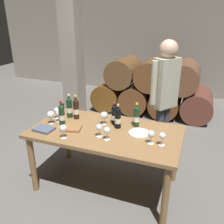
{
  "coord_description": "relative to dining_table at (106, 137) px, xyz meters",
  "views": [
    {
      "loc": [
        0.93,
        -2.26,
        1.98
      ],
      "look_at": [
        0.0,
        0.2,
        0.91
      ],
      "focal_mm": 38.23,
      "sensor_mm": 36.0,
      "label": 1
    }
  ],
  "objects": [
    {
      "name": "wine_glass_4",
      "position": [
        -0.01,
        -0.16,
        0.19
      ],
      "size": [
        0.07,
        0.07,
        0.15
      ],
      "color": "white",
      "rests_on": "dining_table"
    },
    {
      "name": "ground_plane",
      "position": [
        0.0,
        0.0,
        -0.67
      ],
      "size": [
        14.0,
        14.0,
        0.0
      ],
      "primitive_type": "plane",
      "color": "#66635E"
    },
    {
      "name": "stone_pillar",
      "position": [
        -1.3,
        1.6,
        0.63
      ],
      "size": [
        0.32,
        0.32,
        2.6
      ],
      "primitive_type": "cube",
      "color": "gray",
      "rests_on": "ground_plane"
    },
    {
      "name": "cellar_back_wall",
      "position": [
        0.0,
        4.2,
        0.73
      ],
      "size": [
        10.0,
        0.24,
        2.8
      ],
      "primitive_type": "cube",
      "color": "gray",
      "rests_on": "ground_plane"
    },
    {
      "name": "wine_glass_0",
      "position": [
        0.65,
        -0.11,
        0.19
      ],
      "size": [
        0.07,
        0.07,
        0.14
      ],
      "color": "white",
      "rests_on": "dining_table"
    },
    {
      "name": "serving_plate",
      "position": [
        0.38,
        0.06,
        0.1
      ],
      "size": [
        0.24,
        0.24,
        0.01
      ],
      "primitive_type": "cylinder",
      "color": "white",
      "rests_on": "dining_table"
    },
    {
      "name": "wine_bottle_5",
      "position": [
        0.29,
        0.24,
        0.22
      ],
      "size": [
        0.07,
        0.07,
        0.29
      ],
      "color": "#19381E",
      "rests_on": "dining_table"
    },
    {
      "name": "wine_bottle_1",
      "position": [
        -0.55,
        -0.04,
        0.22
      ],
      "size": [
        0.07,
        0.07,
        0.3
      ],
      "color": "#19381E",
      "rests_on": "dining_table"
    },
    {
      "name": "wine_glass_6",
      "position": [
        -0.69,
        -0.07,
        0.2
      ],
      "size": [
        0.09,
        0.09,
        0.16
      ],
      "color": "white",
      "rests_on": "dining_table"
    },
    {
      "name": "wine_bottle_3",
      "position": [
        -0.48,
        0.18,
        0.22
      ],
      "size": [
        0.07,
        0.07,
        0.31
      ],
      "color": "black",
      "rests_on": "dining_table"
    },
    {
      "name": "wine_glass_5",
      "position": [
        -0.71,
        0.09,
        0.2
      ],
      "size": [
        0.07,
        0.07,
        0.15
      ],
      "color": "white",
      "rests_on": "dining_table"
    },
    {
      "name": "wine_bottle_0",
      "position": [
        0.03,
        0.2,
        0.21
      ],
      "size": [
        0.07,
        0.07,
        0.27
      ],
      "color": "black",
      "rests_on": "dining_table"
    },
    {
      "name": "wine_glass_2",
      "position": [
        -0.62,
        0.02,
        0.2
      ],
      "size": [
        0.08,
        0.08,
        0.15
      ],
      "color": "white",
      "rests_on": "dining_table"
    },
    {
      "name": "sommelier_presenting",
      "position": [
        0.53,
        0.75,
        0.37
      ],
      "size": [
        0.33,
        0.42,
        1.72
      ],
      "color": "#383842",
      "rests_on": "ground_plane"
    },
    {
      "name": "wine_bottle_2",
      "position": [
        0.1,
        0.12,
        0.22
      ],
      "size": [
        0.07,
        0.07,
        0.29
      ],
      "color": "black",
      "rests_on": "dining_table"
    },
    {
      "name": "barrel_stack",
      "position": [
        -0.0,
        2.6,
        -0.13
      ],
      "size": [
        2.49,
        0.9,
        1.15
      ],
      "color": "brown",
      "rests_on": "ground_plane"
    },
    {
      "name": "wine_glass_7",
      "position": [
        -0.35,
        -0.33,
        0.2
      ],
      "size": [
        0.08,
        0.08,
        0.15
      ],
      "color": "white",
      "rests_on": "dining_table"
    },
    {
      "name": "wine_glass_3",
      "position": [
        0.09,
        -0.2,
        0.19
      ],
      "size": [
        0.07,
        0.07,
        0.15
      ],
      "color": "white",
      "rests_on": "dining_table"
    },
    {
      "name": "wine_glass_8",
      "position": [
        0.54,
        -0.12,
        0.2
      ],
      "size": [
        0.07,
        0.07,
        0.15
      ],
      "color": "white",
      "rests_on": "dining_table"
    },
    {
      "name": "tasting_notebook",
      "position": [
        -0.38,
        -0.12,
        0.11
      ],
      "size": [
        0.25,
        0.21,
        0.03
      ],
      "primitive_type": "cube",
      "rotation": [
        0.0,
        0.0,
        0.26
      ],
      "color": "#936038",
      "rests_on": "dining_table"
    },
    {
      "name": "wine_glass_1",
      "position": [
        -0.08,
        0.14,
        0.21
      ],
      "size": [
        0.09,
        0.09,
        0.16
      ],
      "color": "white",
      "rests_on": "dining_table"
    },
    {
      "name": "leather_ledger",
      "position": [
        -0.66,
        -0.25,
        0.11
      ],
      "size": [
        0.23,
        0.18,
        0.03
      ],
      "primitive_type": "cube",
      "rotation": [
        0.0,
        0.0,
        -0.09
      ],
      "color": "#4C5670",
      "rests_on": "dining_table"
    },
    {
      "name": "wine_bottle_4",
      "position": [
        -0.58,
        0.19,
        0.22
      ],
      "size": [
        0.07,
        0.07,
        0.31
      ],
      "color": "#19381E",
      "rests_on": "dining_table"
    },
    {
      "name": "dining_table",
      "position": [
        0.0,
        0.0,
        0.0
      ],
      "size": [
        1.7,
        0.9,
        0.76
      ],
      "color": "olive",
      "rests_on": "ground_plane"
    }
  ]
}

